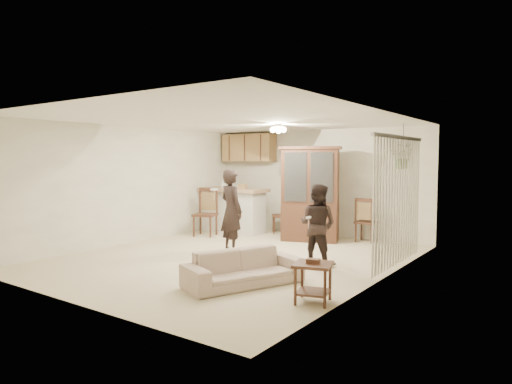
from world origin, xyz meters
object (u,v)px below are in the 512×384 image
Objects in this scene: child at (318,226)px; china_hutch at (310,195)px; chair_bar at (205,222)px; chair_hutch_right at (366,229)px; adult at (231,206)px; chair_hutch_left at (281,222)px; sofa at (244,260)px; side_table at (313,282)px.

china_hutch reaches higher than child.
china_hutch is 1.85× the size of chair_bar.
china_hutch reaches higher than chair_hutch_right.
adult is 1.33× the size of child.
chair_hutch_left is (-1.10, 0.56, -0.75)m from china_hutch.
sofa is 2.39m from adult.
chair_hutch_left is at bearing 27.49° from chair_bar.
side_table is at bearing -54.41° from chair_bar.
adult is 1.61× the size of chair_bar.
chair_bar is 3.69m from chair_hutch_right.
chair_bar is 1.85m from chair_hutch_left.
sofa is at bearing 86.35° from chair_hutch_right.
chair_bar reaches higher than chair_hutch_left.
child is at bearing -159.75° from adult.
china_hutch reaches higher than chair_hutch_left.
sofa is 4.35m from chair_hutch_right.
chair_hutch_right is at bearing 55.39° from chair_hutch_left.
chair_hutch_right reaches higher than side_table.
chair_hutch_left is at bearing -59.96° from adult.
side_table is at bearing 115.88° from child.
side_table is at bearing 101.28° from chair_hutch_right.
adult is at bearing -126.30° from china_hutch.
china_hutch is 2.58m from chair_bar.
child reaches higher than sofa.
sofa is 1.67× the size of chair_bar.
adult is 0.87× the size of china_hutch.
sofa is at bearing 152.13° from adult.
sofa is at bearing 173.43° from side_table.
sofa is 3.88m from china_hutch.
china_hutch is 2.16× the size of chair_hutch_right.
child is at bearing 5.73° from chair_hutch_left.
chair_hutch_left is (-2.05, 4.27, -0.09)m from sofa.
chair_hutch_left is at bearing -47.77° from child.
chair_hutch_left is at bearing 134.32° from china_hutch.
chair_hutch_right is (1.05, 0.64, -0.75)m from china_hutch.
adult reaches higher than chair_hutch_left.
china_hutch is 4.46m from side_table.
adult is 2.09m from china_hutch.
side_table is at bearing -0.46° from chair_hutch_left.
child is 2.13m from side_table.
china_hutch is at bearing 28.93° from chair_hutch_right.
sofa is at bearing -11.11° from chair_hutch_left.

